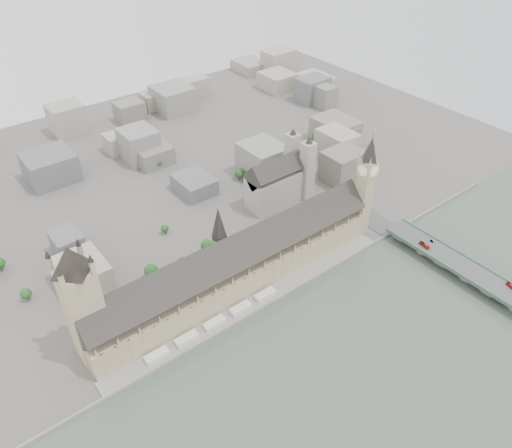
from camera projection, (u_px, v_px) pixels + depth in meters
ground at (250, 299)px, 409.76m from camera, size 900.00×900.00×0.00m
embankment_wall at (262, 308)px, 399.41m from camera, size 600.00×1.50×3.00m
river_terrace at (256, 303)px, 404.43m from camera, size 270.00×15.00×2.00m
terrace_tents at (214, 323)px, 383.31m from camera, size 118.00×7.00×4.00m
palace_of_westminster at (235, 265)px, 408.49m from camera, size 265.00×40.73×55.44m
elizabeth_tower at (366, 180)px, 447.57m from camera, size 17.00×17.00×107.50m
victoria_tower at (81, 299)px, 333.00m from camera, size 30.00×30.00×100.00m
central_tower at (219, 232)px, 386.35m from camera, size 13.00×13.00×48.00m
westminster_bridge at (460, 269)px, 431.10m from camera, size 25.00×325.00×10.25m
bridge_parapets at (510, 293)px, 399.65m from camera, size 25.00×235.00×1.15m
westminster_abbey at (280, 180)px, 508.93m from camera, size 68.00×36.00×64.00m
city_skyline_inland at (116, 161)px, 552.60m from camera, size 720.00×360.00×38.00m
park_trees at (200, 259)px, 438.12m from camera, size 110.00×30.00×15.00m
red_bus_north at (424, 245)px, 446.48m from camera, size 3.83×10.97×2.99m
red_bus_south at (511, 286)px, 404.57m from camera, size 4.57×9.89×2.68m
car_silver at (432, 241)px, 452.45m from camera, size 2.68×4.05×1.26m
car_approach at (358, 199)px, 506.85m from camera, size 2.73×5.79×1.63m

